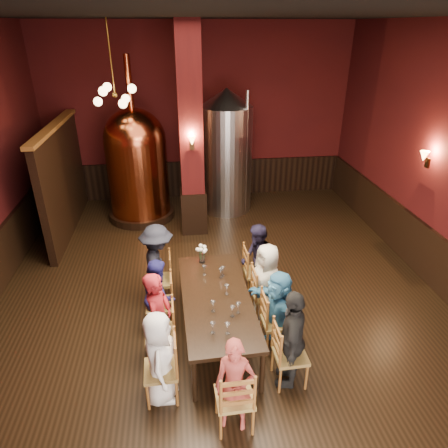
{
  "coord_description": "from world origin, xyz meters",
  "views": [
    {
      "loc": [
        -0.65,
        -5.68,
        4.37
      ],
      "look_at": [
        0.09,
        0.2,
        1.41
      ],
      "focal_mm": 32.0,
      "sensor_mm": 36.0,
      "label": 1
    }
  ],
  "objects": [
    {
      "name": "chair_5",
      "position": [
        0.69,
        -1.2,
        0.46
      ],
      "size": [
        0.47,
        0.47,
        0.92
      ],
      "primitive_type": null,
      "rotation": [
        0.0,
        0.0,
        1.6
      ],
      "color": "#9B5D27",
      "rests_on": "ground"
    },
    {
      "name": "wine_glass_8",
      "position": [
        -0.0,
        -0.35,
        0.83
      ],
      "size": [
        0.07,
        0.07,
        0.17
      ],
      "primitive_type": null,
      "color": "white",
      "rests_on": "dining_table"
    },
    {
      "name": "chair_4",
      "position": [
        0.71,
        -1.86,
        0.46
      ],
      "size": [
        0.47,
        0.47,
        0.92
      ],
      "primitive_type": null,
      "rotation": [
        0.0,
        0.0,
        1.6
      ],
      "color": "#9B5D27",
      "rests_on": "ground"
    },
    {
      "name": "person_2",
      "position": [
        -1.03,
        -0.58,
        0.63
      ],
      "size": [
        0.4,
        0.66,
        1.26
      ],
      "primitive_type": "imported",
      "rotation": [
        0.0,
        0.0,
        1.74
      ],
      "color": "navy",
      "rests_on": "ground"
    },
    {
      "name": "person_0",
      "position": [
        -0.99,
        -1.91,
        0.66
      ],
      "size": [
        0.46,
        0.67,
        1.32
      ],
      "primitive_type": "imported",
      "rotation": [
        0.0,
        0.0,
        1.51
      ],
      "color": "white",
      "rests_on": "ground"
    },
    {
      "name": "wainscot_right",
      "position": [
        3.96,
        0.0,
        0.5
      ],
      "size": [
        0.08,
        9.9,
        1.0
      ],
      "primitive_type": "cube",
      "color": "black",
      "rests_on": "ground"
    },
    {
      "name": "chair_7",
      "position": [
        0.65,
        0.13,
        0.46
      ],
      "size": [
        0.47,
        0.47,
        0.92
      ],
      "primitive_type": null,
      "rotation": [
        0.0,
        0.0,
        1.6
      ],
      "color": "#9B5D27",
      "rests_on": "ground"
    },
    {
      "name": "column",
      "position": [
        -0.3,
        2.8,
        2.25
      ],
      "size": [
        0.58,
        0.58,
        4.5
      ],
      "primitive_type": "cube",
      "color": "#4A0F10",
      "rests_on": "ground"
    },
    {
      "name": "rose_vase",
      "position": [
        -0.3,
        0.11,
        0.97
      ],
      "size": [
        0.2,
        0.2,
        0.33
      ],
      "color": "white",
      "rests_on": "dining_table"
    },
    {
      "name": "sconce_column",
      "position": [
        -0.3,
        2.5,
        2.2
      ],
      "size": [
        0.2,
        0.2,
        0.36
      ],
      "primitive_type": null,
      "rotation": [
        0.0,
        0.0,
        3.14
      ],
      "color": "black",
      "rests_on": "column"
    },
    {
      "name": "person_4",
      "position": [
        0.71,
        -1.86,
        0.73
      ],
      "size": [
        0.6,
        0.93,
        1.46
      ],
      "primitive_type": "imported",
      "rotation": [
        0.0,
        0.0,
        4.4
      ],
      "color": "black",
      "rests_on": "ground"
    },
    {
      "name": "chair_2",
      "position": [
        -1.03,
        -0.58,
        0.46
      ],
      "size": [
        0.47,
        0.47,
        0.92
      ],
      "primitive_type": null,
      "rotation": [
        0.0,
        0.0,
        -1.54
      ],
      "color": "#9B5D27",
      "rests_on": "ground"
    },
    {
      "name": "chair_8",
      "position": [
        -0.12,
        -2.44,
        0.46
      ],
      "size": [
        0.47,
        0.47,
        0.92
      ],
      "primitive_type": null,
      "rotation": [
        0.0,
        0.0,
        3.17
      ],
      "color": "#9B5D27",
      "rests_on": "ground"
    },
    {
      "name": "steel_vessel",
      "position": [
        0.62,
        3.94,
        1.53
      ],
      "size": [
        1.59,
        1.59,
        3.06
      ],
      "rotation": [
        0.0,
        0.0,
        -0.3
      ],
      "color": "#B2B2B7",
      "rests_on": "ground"
    },
    {
      "name": "person_6",
      "position": [
        0.67,
        -0.54,
        0.68
      ],
      "size": [
        0.62,
        0.77,
        1.36
      ],
      "primitive_type": "imported",
      "rotation": [
        0.0,
        0.0,
        5.04
      ],
      "color": "beige",
      "rests_on": "ground"
    },
    {
      "name": "partition",
      "position": [
        -3.2,
        3.2,
        1.2
      ],
      "size": [
        0.22,
        3.5,
        2.4
      ],
      "primitive_type": "cube",
      "color": "black",
      "rests_on": "ground"
    },
    {
      "name": "wine_glass_7",
      "position": [
        0.1,
        -1.29,
        0.83
      ],
      "size": [
        0.07,
        0.07,
        0.17
      ],
      "primitive_type": null,
      "color": "white",
      "rests_on": "dining_table"
    },
    {
      "name": "copper_kettle",
      "position": [
        -1.58,
        3.7,
        1.4
      ],
      "size": [
        1.81,
        1.81,
        3.83
      ],
      "rotation": [
        0.0,
        0.0,
        -0.31
      ],
      "color": "black",
      "rests_on": "ground"
    },
    {
      "name": "person_3",
      "position": [
        -1.04,
        0.09,
        0.75
      ],
      "size": [
        0.59,
        0.99,
        1.49
      ],
      "primitive_type": "imported",
      "rotation": [
        0.0,
        0.0,
        1.61
      ],
      "color": "black",
      "rests_on": "ground"
    },
    {
      "name": "wine_glass_2",
      "position": [
        -0.25,
        -1.21,
        0.83
      ],
      "size": [
        0.07,
        0.07,
        0.17
      ],
      "primitive_type": null,
      "color": "white",
      "rests_on": "dining_table"
    },
    {
      "name": "wine_glass_1",
      "position": [
        -0.3,
        -1.66,
        0.83
      ],
      "size": [
        0.07,
        0.07,
        0.17
      ],
      "primitive_type": null,
      "color": "white",
      "rests_on": "dining_table"
    },
    {
      "name": "person_5",
      "position": [
        0.69,
        -1.2,
        0.65
      ],
      "size": [
        0.74,
        1.27,
        1.3
      ],
      "primitive_type": "imported",
      "rotation": [
        0.0,
        0.0,
        5.03
      ],
      "color": "teal",
      "rests_on": "ground"
    },
    {
      "name": "room",
      "position": [
        0.0,
        0.0,
        2.25
      ],
      "size": [
        10.0,
        10.02,
        4.5
      ],
      "color": "black",
      "rests_on": "ground"
    },
    {
      "name": "sconce_wall",
      "position": [
        3.9,
        0.8,
        2.2
      ],
      "size": [
        0.2,
        0.2,
        0.36
      ],
      "primitive_type": null,
      "rotation": [
        0.0,
        0.0,
        1.57
      ],
      "color": "black",
      "rests_on": "room"
    },
    {
      "name": "chair_0",
      "position": [
        -0.99,
        -1.91,
        0.46
      ],
      "size": [
        0.47,
        0.47,
        0.92
      ],
      "primitive_type": null,
      "rotation": [
        0.0,
        0.0,
        -1.54
      ],
      "color": "#9B5D27",
      "rests_on": "ground"
    },
    {
      "name": "wine_glass_4",
      "position": [
        -0.11,
        -1.69,
        0.83
      ],
      "size": [
        0.07,
        0.07,
        0.17
      ],
      "primitive_type": null,
      "color": "white",
      "rests_on": "dining_table"
    },
    {
      "name": "chair_3",
      "position": [
        -1.04,
        0.09,
        0.46
      ],
      "size": [
        0.47,
        0.47,
        0.92
      ],
      "primitive_type": null,
      "rotation": [
        0.0,
        0.0,
        -1.54
      ],
      "color": "#9B5D27",
      "rests_on": "ground"
    },
    {
      "name": "wine_glass_3",
      "position": [
        -0.01,
        -0.84,
        0.83
      ],
      "size": [
        0.07,
        0.07,
        0.17
      ],
      "primitive_type": null,
      "color": "white",
      "rests_on": "dining_table"
    },
    {
      "name": "wainscot_back",
      "position": [
        0.0,
        4.96,
        0.5
      ],
      "size": [
        7.9,
        0.08,
        1.0
      ],
      "primitive_type": "cube",
      "color": "black",
      "rests_on": "ground"
    },
    {
      "name": "wine_glass_6",
      "position": [
        0.01,
        -1.36,
        0.83
      ],
      "size": [
        0.07,
        0.07,
        0.17
      ],
      "primitive_type": null,
      "color": "white",
      "rests_on": "dining_table"
    },
    {
      "name": "person_7",
      "position": [
        0.65,
        0.13,
        0.68
      ],
      "size": [
        0.33,
        0.66,
        1.36
      ],
      "primitive_type": "imported",
      "rotation": [
        0.0,
        0.0,
        4.71
      ],
      "color": "#1C1830",
      "rests_on": "ground"
    },
    {
      "name": "person_1",
      "position": [
        -1.01,
        -1.24,
        0.73
      ],
      "size": [
        0.49,
        0.61,
        1.45
      ],
      "primitive_type": "imported",
      "rotation": [
        0.0,
        0.0,
        1.27
      ],
      "color": "maroon",
      "rests_on": "ground"
    },
    {
      "name": "chair_1",
      "position": [
        -1.01,
        -1.24,
        0.46
      ],
      "size": [
        0.47,
        0.47,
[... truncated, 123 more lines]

